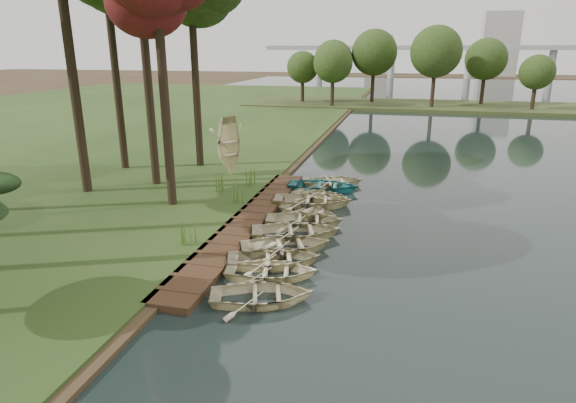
% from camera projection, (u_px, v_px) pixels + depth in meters
% --- Properties ---
extents(ground, '(300.00, 300.00, 0.00)m').
position_uv_depth(ground, '(282.00, 228.00, 21.53)').
color(ground, '#3D2F1D').
extents(boardwalk, '(1.60, 16.00, 0.30)m').
position_uv_depth(boardwalk, '(248.00, 222.00, 21.84)').
color(boardwalk, '#3B2717').
rests_on(boardwalk, ground).
extents(peninsula, '(50.00, 14.00, 0.45)m').
position_uv_depth(peninsula, '(429.00, 106.00, 65.93)').
color(peninsula, '#37421D').
rests_on(peninsula, ground).
extents(far_trees, '(45.60, 5.60, 8.80)m').
position_uv_depth(far_trees, '(408.00, 59.00, 64.81)').
color(far_trees, black).
rests_on(far_trees, peninsula).
extents(bridge, '(95.90, 4.00, 8.60)m').
position_uv_depth(bridge, '(439.00, 51.00, 127.68)').
color(bridge, '#A5A5A0').
rests_on(bridge, ground).
extents(building_a, '(10.00, 8.00, 18.00)m').
position_uv_depth(building_a, '(499.00, 44.00, 141.59)').
color(building_a, '#A5A5A0').
rests_on(building_a, ground).
extents(building_b, '(8.00, 8.00, 12.00)m').
position_uv_depth(building_b, '(379.00, 54.00, 155.07)').
color(building_b, '#A5A5A0').
rests_on(building_b, ground).
extents(rowboat_0, '(3.81, 3.21, 0.68)m').
position_uv_depth(rowboat_0, '(261.00, 292.00, 15.00)').
color(rowboat_0, beige).
rests_on(rowboat_0, water).
extents(rowboat_1, '(3.59, 2.86, 0.67)m').
position_uv_depth(rowboat_1, '(271.00, 269.00, 16.63)').
color(rowboat_1, beige).
rests_on(rowboat_1, water).
extents(rowboat_2, '(4.05, 3.41, 0.72)m').
position_uv_depth(rowboat_2, '(274.00, 256.00, 17.56)').
color(rowboat_2, beige).
rests_on(rowboat_2, water).
extents(rowboat_3, '(4.29, 3.76, 0.74)m').
position_uv_depth(rowboat_3, '(286.00, 243.00, 18.72)').
color(rowboat_3, beige).
rests_on(rowboat_3, water).
extents(rowboat_4, '(4.43, 3.71, 0.79)m').
position_uv_depth(rowboat_4, '(296.00, 229.00, 20.12)').
color(rowboat_4, beige).
rests_on(rowboat_4, water).
extents(rowboat_5, '(3.93, 3.12, 0.73)m').
position_uv_depth(rowboat_5, '(304.00, 218.00, 21.52)').
color(rowboat_5, beige).
rests_on(rowboat_5, water).
extents(rowboat_6, '(3.61, 3.13, 0.63)m').
position_uv_depth(rowboat_6, '(309.00, 210.00, 22.77)').
color(rowboat_6, beige).
rests_on(rowboat_6, water).
extents(rowboat_7, '(4.33, 3.38, 0.82)m').
position_uv_depth(rowboat_7, '(313.00, 199.00, 24.17)').
color(rowboat_7, beige).
rests_on(rowboat_7, water).
extents(rowboat_8, '(3.90, 3.29, 0.69)m').
position_uv_depth(rowboat_8, '(322.00, 195.00, 25.07)').
color(rowboat_8, beige).
rests_on(rowboat_8, water).
extents(rowboat_9, '(4.10, 3.07, 0.81)m').
position_uv_depth(rowboat_9, '(323.00, 184.00, 26.74)').
color(rowboat_9, teal).
rests_on(rowboat_9, water).
extents(rowboat_10, '(4.12, 3.51, 0.72)m').
position_uv_depth(rowboat_10, '(333.00, 180.00, 27.84)').
color(rowboat_10, beige).
rests_on(rowboat_10, water).
extents(stored_rowboat, '(4.30, 3.87, 0.73)m').
position_uv_depth(stored_rowboat, '(230.00, 169.00, 29.35)').
color(stored_rowboat, beige).
rests_on(stored_rowboat, bank).
extents(reeds_0, '(0.60, 0.60, 1.04)m').
position_uv_depth(reeds_0, '(187.00, 232.00, 18.74)').
color(reeds_0, '#3F661E').
rests_on(reeds_0, bank).
extents(reeds_1, '(0.60, 0.60, 1.14)m').
position_uv_depth(reeds_1, '(238.00, 191.00, 23.96)').
color(reeds_1, '#3F661E').
rests_on(reeds_1, bank).
extents(reeds_2, '(0.60, 0.60, 1.11)m').
position_uv_depth(reeds_2, '(250.00, 175.00, 27.07)').
color(reeds_2, '#3F661E').
rests_on(reeds_2, bank).
extents(reeds_3, '(0.60, 0.60, 1.04)m').
position_uv_depth(reeds_3, '(221.00, 182.00, 25.75)').
color(reeds_3, '#3F661E').
rests_on(reeds_3, bank).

